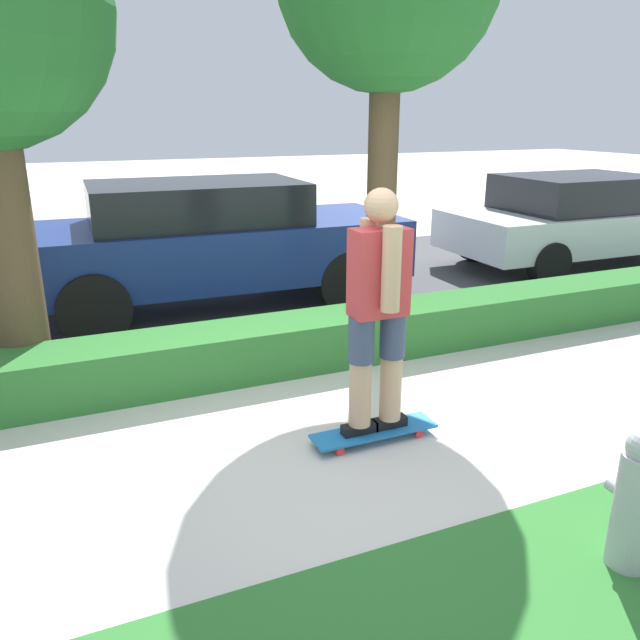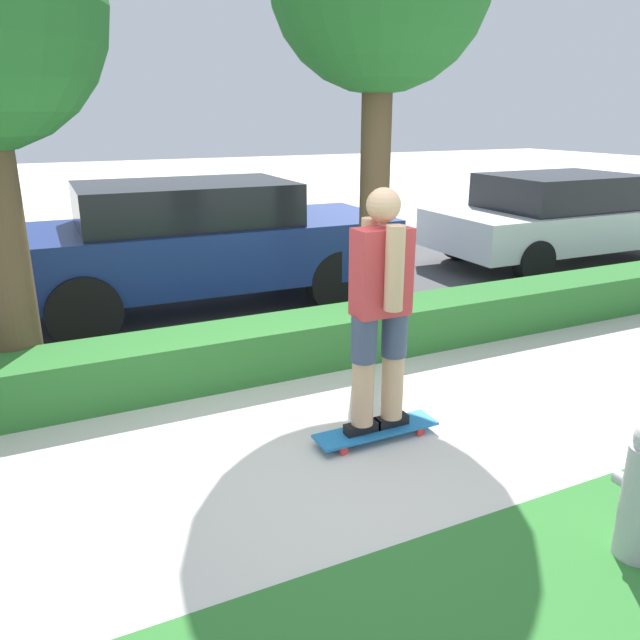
% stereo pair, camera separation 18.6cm
% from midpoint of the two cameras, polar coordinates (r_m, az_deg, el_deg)
% --- Properties ---
extents(ground_plane, '(60.00, 60.00, 0.00)m').
position_cam_midpoint_polar(ground_plane, '(4.42, 0.61, -12.13)').
color(ground_plane, beige).
extents(street_asphalt, '(18.66, 5.00, 0.01)m').
position_cam_midpoint_polar(street_asphalt, '(8.12, -12.58, 1.88)').
color(street_asphalt, '#474749').
rests_on(street_asphalt, ground_plane).
extents(hedge_row, '(18.66, 0.60, 0.45)m').
position_cam_midpoint_polar(hedge_row, '(5.67, -6.54, -2.63)').
color(hedge_row, '#2D702D').
rests_on(hedge_row, ground_plane).
extents(skateboard, '(0.93, 0.24, 0.08)m').
position_cam_midpoint_polar(skateboard, '(4.58, 4.00, -10.04)').
color(skateboard, '#1E6BAD').
rests_on(skateboard, ground_plane).
extents(skater_person, '(0.50, 0.44, 1.72)m').
position_cam_midpoint_polar(skater_person, '(4.22, 4.28, 1.16)').
color(skater_person, black).
rests_on(skater_person, skateboard).
extents(parked_car_middle, '(4.60, 1.84, 1.51)m').
position_cam_midpoint_polar(parked_car_middle, '(7.52, -11.89, 6.99)').
color(parked_car_middle, navy).
rests_on(parked_car_middle, ground_plane).
extents(parked_car_rear, '(4.22, 1.85, 1.37)m').
position_cam_midpoint_polar(parked_car_rear, '(10.48, 20.65, 8.81)').
color(parked_car_rear, silver).
rests_on(parked_car_rear, ground_plane).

